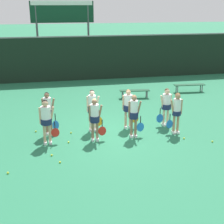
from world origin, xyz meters
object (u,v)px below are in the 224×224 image
Objects in this scene: player_6 at (128,105)px; tennis_ball_6 at (184,138)px; player_1 at (95,116)px; tennis_ball_7 at (60,162)px; tennis_ball_0 at (69,142)px; bench_courtside at (135,91)px; player_0 at (46,118)px; tennis_ball_3 at (8,173)px; tennis_ball_5 at (71,133)px; tennis_ball_4 at (212,141)px; player_5 at (92,107)px; tennis_ball_2 at (36,131)px; bench_far at (189,85)px; scoreboard at (62,18)px; player_3 at (177,110)px; player_4 at (48,110)px; player_7 at (166,104)px; tennis_ball_1 at (52,155)px.

player_6 is 24.06× the size of tennis_ball_6.
player_1 is 24.23× the size of tennis_ball_7.
tennis_ball_0 is at bearing -170.04° from player_1.
tennis_ball_0 is at bearing 173.22° from tennis_ball_6.
bench_courtside is 1.01× the size of player_6.
player_0 reaches higher than player_1.
tennis_ball_3 is (-2.01, -1.91, 0.00)m from tennis_ball_0.
tennis_ball_5 is (-2.43, -0.17, -0.96)m from player_6.
tennis_ball_7 is at bearing -174.91° from tennis_ball_4.
player_5 is 1.04× the size of player_6.
player_1 is 1.41m from tennis_ball_0.
player_1 is at bearing -114.40° from bench_courtside.
player_5 is 1.51m from player_6.
bench_courtside is 6.43m from tennis_ball_4.
tennis_ball_0 is at bearing -9.75° from player_0.
tennis_ball_2 is 6.00m from tennis_ball_6.
bench_far is at bearing 27.09° from tennis_ball_2.
scoreboard reaches higher than player_3.
player_1 is at bearing -43.39° from tennis_ball_5.
bench_far reaches higher than tennis_ball_3.
tennis_ball_2 is at bearing -148.98° from bench_far.
player_5 reaches higher than tennis_ball_2.
tennis_ball_2 is at bearing 133.60° from tennis_ball_0.
tennis_ball_0 is 1.82m from tennis_ball_2.
tennis_ball_0 is (-1.04, -0.06, -0.95)m from player_1.
scoreboard is 10.83m from player_5.
player_0 is 1.27m from tennis_ball_0.
player_4 is 1.01× the size of player_5.
bench_far reaches higher than tennis_ball_0.
tennis_ball_6 is at bearing -8.20° from player_0.
player_6 reaches higher than player_1.
scoreboard is 13.61m from tennis_ball_7.
player_7 is 23.51× the size of tennis_ball_6.
player_0 is 24.06× the size of tennis_ball_1.
bench_far is 26.75× the size of tennis_ball_6.
scoreboard reaches higher than tennis_ball_5.
tennis_ball_4 is at bearing -26.35° from player_6.
player_0 is 2.58m from tennis_ball_3.
player_0 is at bearing -86.74° from player_4.
tennis_ball_0 is 1.58m from tennis_ball_7.
tennis_ball_3 is 1.03× the size of tennis_ball_4.
player_6 is at bearing -132.20° from bench_far.
tennis_ball_5 is at bearing -126.01° from bench_courtside.
player_4 is 2.20m from tennis_ball_1.
tennis_ball_1 is 0.63m from tennis_ball_7.
bench_courtside is 1.01× the size of player_1.
bench_far is 9.88m from tennis_ball_2.
tennis_ball_3 is (-6.04, -7.17, -0.34)m from bench_courtside.
bench_far is at bearing 48.07° from player_1.
tennis_ball_4 is (4.32, -2.06, -0.99)m from player_5.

